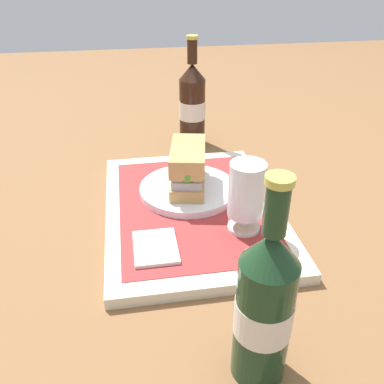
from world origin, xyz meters
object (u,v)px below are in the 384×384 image
Objects in this scene: beer_glass at (246,195)px; beer_bottle at (264,307)px; sandwich at (189,167)px; second_bottle at (192,104)px; plate at (189,189)px.

beer_glass is 0.26m from beer_bottle.
second_bottle reaches higher than sandwich.
second_bottle reaches higher than beer_glass.
second_bottle is at bearing 169.55° from plate.
second_bottle is (-0.67, 0.03, 0.00)m from beer_bottle.
plate is 0.05m from sandwich.
plate is at bearing -10.45° from second_bottle.
sandwich is 0.53× the size of beer_bottle.
plate is 1.36× the size of sandwich.
plate is 0.40m from beer_bottle.
beer_bottle reaches higher than sandwich.
beer_glass reaches higher than sandwich.
sandwich is 1.12× the size of beer_glass.
sandwich is 0.29m from second_bottle.
plate is at bearing 180.00° from sandwich.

